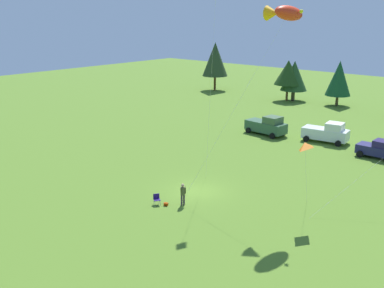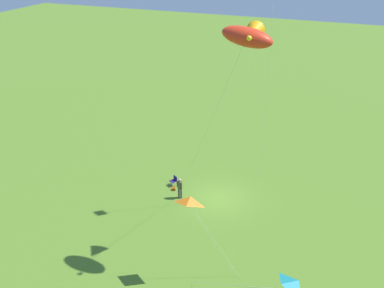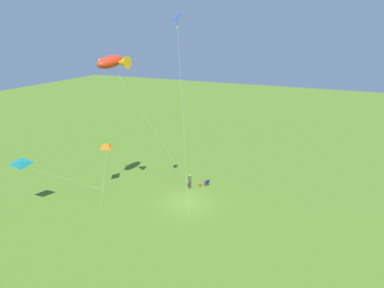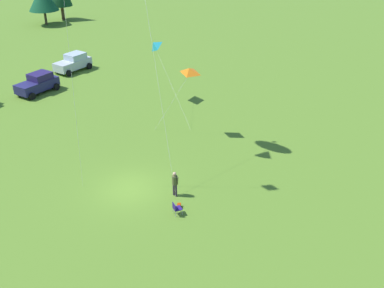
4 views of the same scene
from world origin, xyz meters
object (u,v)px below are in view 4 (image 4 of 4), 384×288
car_navy_hatch (38,83)px  kite_delta_teal (153,45)px  folding_chair (176,208)px  car_silver_compact (73,62)px  backpack_on_grass (179,206)px  person_kite_flyer (175,182)px  kite_delta_orange (189,71)px

car_navy_hatch → kite_delta_teal: 12.56m
car_navy_hatch → kite_delta_teal: bearing=-65.6°
folding_chair → car_silver_compact: size_ratio=0.19×
car_silver_compact → kite_delta_teal: bearing=-96.4°
backpack_on_grass → kite_delta_teal: bearing=42.1°
folding_chair → backpack_on_grass: 0.85m
person_kite_flyer → car_navy_hatch: (7.22, 21.58, -0.07)m
folding_chair → backpack_on_grass: (0.70, 0.29, -0.38)m
folding_chair → car_silver_compact: bearing=91.2°
person_kite_flyer → kite_delta_teal: 16.77m
car_silver_compact → person_kite_flyer: bearing=-119.1°
person_kite_flyer → kite_delta_teal: (12.10, 10.82, 4.22)m
folding_chair → car_navy_hatch: size_ratio=0.20×
kite_delta_teal → backpack_on_grass: bearing=-137.9°
person_kite_flyer → folding_chair: 2.08m
kite_delta_orange → person_kite_flyer: bearing=-152.5°
folding_chair → car_silver_compact: 29.16m
car_silver_compact → kite_delta_teal: size_ratio=0.57×
folding_chair → car_navy_hatch: bearing=101.9°
car_navy_hatch → backpack_on_grass: bearing=-109.8°
car_navy_hatch → car_silver_compact: 6.86m
car_silver_compact → folding_chair: bearing=-120.6°
kite_delta_teal → kite_delta_orange: bearing=-122.8°
car_navy_hatch → kite_delta_orange: size_ratio=0.73×
kite_delta_teal → person_kite_flyer: bearing=-138.2°
folding_chair → kite_delta_teal: kite_delta_teal is taller
folding_chair → car_navy_hatch: 24.45m
folding_chair → car_silver_compact: (15.40, 24.76, 0.46)m
folding_chair → backpack_on_grass: size_ratio=2.56×
kite_delta_orange → car_navy_hatch: bearing=91.6°
folding_chair → backpack_on_grass: bearing=55.3°
backpack_on_grass → car_navy_hatch: car_navy_hatch is taller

